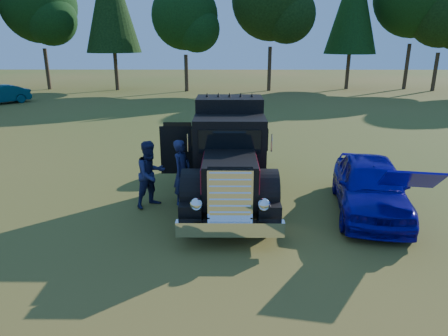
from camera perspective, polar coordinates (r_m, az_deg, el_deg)
ground at (r=10.70m, az=0.88°, el=-8.17°), size 120.00×120.00×0.00m
treeline at (r=37.66m, az=0.85°, el=22.48°), size 72.10×24.91×13.84m
diamond_t_truck at (r=12.14m, az=0.75°, el=1.49°), size 3.38×7.16×3.00m
hotrod_coupe at (r=11.98m, az=20.17°, el=-2.36°), size 2.64×4.82×1.89m
spectator_near at (r=11.82m, az=-6.02°, el=-0.61°), size 0.70×0.83×1.95m
spectator_far at (r=11.75m, az=-10.41°, el=-0.86°), size 1.20×1.20×1.97m
distant_teal_car at (r=35.72m, az=-29.39°, el=9.11°), size 4.02×4.10×1.40m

